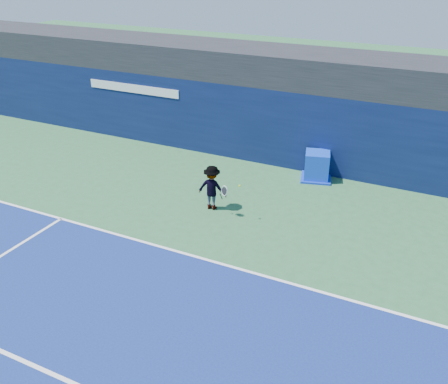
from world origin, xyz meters
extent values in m
plane|color=#2B6037|center=(0.00, 0.00, 0.00)|extent=(80.00, 80.00, 0.00)
cube|color=white|center=(0.00, 3.00, 0.01)|extent=(24.00, 0.10, 0.01)
cube|color=black|center=(0.00, 11.50, 3.60)|extent=(36.00, 3.00, 1.20)
cube|color=#0A153B|center=(0.00, 10.50, 1.50)|extent=(36.00, 1.00, 3.00)
cube|color=white|center=(-7.00, 9.99, 2.35)|extent=(4.50, 0.04, 0.35)
cube|color=#0D35C3|center=(1.34, 9.56, 0.52)|extent=(1.07, 1.07, 1.05)
cube|color=#0C27AF|center=(1.34, 9.56, 0.03)|extent=(1.34, 1.34, 0.07)
imported|color=white|center=(-1.03, 5.77, 0.75)|extent=(1.01, 0.63, 1.50)
cylinder|color=black|center=(-0.58, 5.52, 0.65)|extent=(0.07, 0.13, 0.24)
torus|color=silver|center=(-0.44, 5.47, 0.90)|extent=(0.28, 0.16, 0.27)
cylinder|color=black|center=(-0.44, 5.47, 0.90)|extent=(0.23, 0.12, 0.23)
sphere|color=#B3D217|center=(0.09, 5.44, 1.19)|extent=(0.07, 0.07, 0.07)
camera|label=1|loc=(5.75, -7.10, 7.73)|focal=40.00mm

